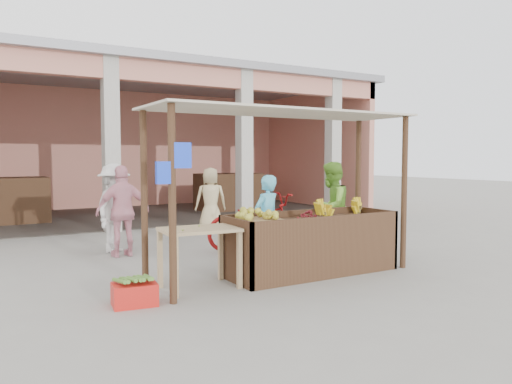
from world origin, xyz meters
TOP-DOWN VIEW (x-y plane):
  - ground at (0.00, 0.00)m, footprint 60.00×60.00m
  - market_building at (0.05, 8.93)m, footprint 14.40×6.40m
  - fruit_stall at (0.50, 0.00)m, footprint 2.60×0.95m
  - stall_awning at (-0.01, 0.06)m, footprint 4.09×1.35m
  - banana_heap at (1.08, 0.04)m, footprint 1.23×0.67m
  - melon_tray at (-0.42, 0.04)m, footprint 0.69×0.60m
  - berry_heap at (0.51, 0.06)m, footprint 0.41×0.34m
  - side_table at (-1.30, 0.03)m, footprint 1.04×0.74m
  - papaya_pile at (-1.30, 0.03)m, footprint 0.78×0.45m
  - red_crate at (-2.27, -0.29)m, footprint 0.54×0.42m
  - plantain_bundle at (-2.27, -0.29)m, footprint 0.38×0.27m
  - produce_sacks at (3.01, 5.21)m, footprint 0.80×0.75m
  - vendor_blue at (0.22, 0.81)m, footprint 0.68×0.59m
  - vendor_green at (1.65, 0.96)m, footprint 0.96×0.80m
  - motorcycle at (0.80, 2.06)m, footprint 0.97×2.17m
  - shopper_a at (-1.60, 3.12)m, footprint 1.15×1.22m
  - shopper_b at (-1.57, 2.65)m, footprint 1.01×0.56m
  - shopper_c at (1.02, 4.61)m, footprint 0.92×0.74m

SIDE VIEW (x-z plane):
  - ground at x=0.00m, z-range 0.00..0.00m
  - red_crate at x=-2.27m, z-range 0.00..0.26m
  - plantain_bundle at x=-2.27m, z-range 0.26..0.34m
  - produce_sacks at x=3.01m, z-range 0.00..0.61m
  - fruit_stall at x=0.50m, z-range 0.00..0.80m
  - motorcycle at x=0.80m, z-range 0.00..1.10m
  - side_table at x=-1.30m, z-range 0.26..1.06m
  - vendor_blue at x=0.22m, z-range 0.00..1.54m
  - shopper_c at x=1.02m, z-range 0.00..1.65m
  - shopper_b at x=-1.57m, z-range 0.00..1.70m
  - berry_heap at x=0.51m, z-range 0.80..0.93m
  - vendor_green at x=1.65m, z-range 0.00..1.74m
  - shopper_a at x=-1.60m, z-range 0.00..1.75m
  - melon_tray at x=-0.42m, z-range 0.79..0.98m
  - banana_heap at x=1.08m, z-range 0.80..1.02m
  - papaya_pile at x=-1.30m, z-range 0.80..1.02m
  - stall_awning at x=-0.01m, z-range 0.78..3.17m
  - market_building at x=0.05m, z-range 0.60..4.80m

